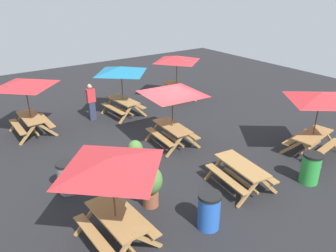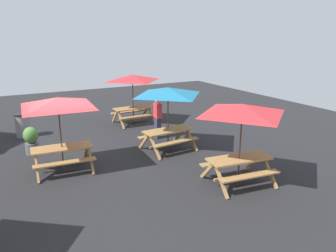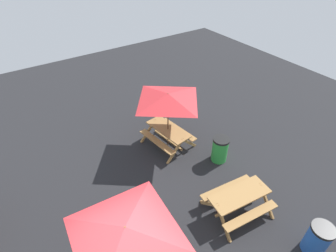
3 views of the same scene
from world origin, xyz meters
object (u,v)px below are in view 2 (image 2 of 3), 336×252
at_px(picnic_table_2, 168,96).
at_px(picnic_table_5, 242,115).
at_px(picnic_table_3, 58,108).
at_px(potted_plant_0, 31,140).
at_px(person_standing, 158,117).
at_px(picnic_table_6, 132,81).
at_px(trash_bin_gray, 23,125).

distance_m(picnic_table_2, picnic_table_5, 3.42).
distance_m(picnic_table_3, potted_plant_0, 2.57).
distance_m(picnic_table_5, potted_plant_0, 7.33).
bearing_deg(picnic_table_5, potted_plant_0, -40.64).
relative_size(picnic_table_2, person_standing, 1.40).
height_order(potted_plant_0, person_standing, person_standing).
relative_size(picnic_table_2, picnic_table_6, 1.00).
distance_m(picnic_table_6, trash_bin_gray, 5.04).
bearing_deg(potted_plant_0, trash_bin_gray, -88.17).
bearing_deg(trash_bin_gray, picnic_table_5, 123.03).
bearing_deg(picnic_table_2, trash_bin_gray, -47.69).
height_order(picnic_table_6, trash_bin_gray, picnic_table_6).
xyz_separation_m(picnic_table_3, potted_plant_0, (0.68, -1.99, -1.47)).
bearing_deg(trash_bin_gray, picnic_table_2, 136.93).
xyz_separation_m(trash_bin_gray, person_standing, (-4.79, 2.80, 0.39)).
height_order(picnic_table_5, potted_plant_0, picnic_table_5).
relative_size(picnic_table_2, potted_plant_0, 2.37).
relative_size(picnic_table_3, potted_plant_0, 2.87).
height_order(picnic_table_2, person_standing, picnic_table_2).
bearing_deg(potted_plant_0, person_standing, 174.16).
height_order(picnic_table_3, person_standing, picnic_table_3).
relative_size(picnic_table_3, person_standing, 1.69).
xyz_separation_m(picnic_table_5, potted_plant_0, (4.87, -5.28, -1.47)).
height_order(picnic_table_5, person_standing, picnic_table_5).
bearing_deg(potted_plant_0, picnic_table_2, 156.88).
height_order(picnic_table_2, picnic_table_3, same).
bearing_deg(picnic_table_6, picnic_table_5, 89.85).
relative_size(picnic_table_5, picnic_table_6, 1.00).
bearing_deg(person_standing, picnic_table_3, -67.76).
bearing_deg(potted_plant_0, picnic_table_6, -155.95).
distance_m(picnic_table_6, person_standing, 2.82).
bearing_deg(picnic_table_3, person_standing, -155.36).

